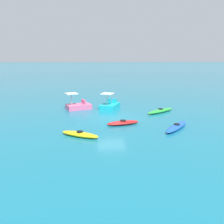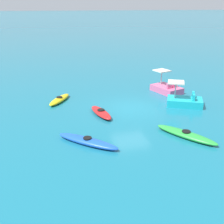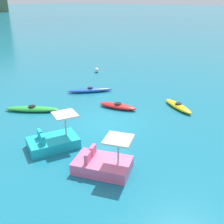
{
  "view_description": "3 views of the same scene",
  "coord_description": "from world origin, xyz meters",
  "px_view_note": "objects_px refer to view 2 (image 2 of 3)",
  "views": [
    {
      "loc": [
        19.27,
        -2.48,
        5.06
      ],
      "look_at": [
        -0.57,
        0.15,
        0.39
      ],
      "focal_mm": 37.05,
      "sensor_mm": 36.0,
      "label": 1
    },
    {
      "loc": [
        5.76,
        16.83,
        6.68
      ],
      "look_at": [
        1.65,
        1.14,
        0.33
      ],
      "focal_mm": 44.39,
      "sensor_mm": 36.0,
      "label": 2
    },
    {
      "loc": [
        -11.57,
        -8.79,
        6.88
      ],
      "look_at": [
        0.36,
        -0.23,
        0.6
      ],
      "focal_mm": 42.82,
      "sensor_mm": 36.0,
      "label": 3
    }
  ],
  "objects_px": {
    "kayak_yellow": "(59,99)",
    "kayak_blue": "(88,141)",
    "kayak_green": "(186,134)",
    "pedal_boat_pink": "(166,88)",
    "pedal_boat_cyan": "(184,101)",
    "kayak_red": "(101,112)"
  },
  "relations": [
    {
      "from": "pedal_boat_cyan",
      "to": "kayak_yellow",
      "type": "bearing_deg",
      "value": -19.74
    },
    {
      "from": "kayak_blue",
      "to": "pedal_boat_pink",
      "type": "bearing_deg",
      "value": -137.01
    },
    {
      "from": "kayak_yellow",
      "to": "kayak_blue",
      "type": "distance_m",
      "value": 7.09
    },
    {
      "from": "kayak_green",
      "to": "pedal_boat_cyan",
      "type": "bearing_deg",
      "value": -117.32
    },
    {
      "from": "pedal_boat_pink",
      "to": "pedal_boat_cyan",
      "type": "bearing_deg",
      "value": 87.71
    },
    {
      "from": "kayak_red",
      "to": "pedal_boat_cyan",
      "type": "bearing_deg",
      "value": -177.3
    },
    {
      "from": "kayak_yellow",
      "to": "kayak_blue",
      "type": "xyz_separation_m",
      "value": [
        -0.84,
        7.04,
        -0.0
      ]
    },
    {
      "from": "kayak_red",
      "to": "kayak_blue",
      "type": "distance_m",
      "value": 4.03
    },
    {
      "from": "pedal_boat_pink",
      "to": "kayak_green",
      "type": "bearing_deg",
      "value": 72.22
    },
    {
      "from": "kayak_blue",
      "to": "pedal_boat_cyan",
      "type": "height_order",
      "value": "pedal_boat_cyan"
    },
    {
      "from": "kayak_red",
      "to": "pedal_boat_pink",
      "type": "distance_m",
      "value": 7.11
    },
    {
      "from": "kayak_red",
      "to": "kayak_green",
      "type": "height_order",
      "value": "same"
    },
    {
      "from": "kayak_green",
      "to": "kayak_red",
      "type": "bearing_deg",
      "value": -49.28
    },
    {
      "from": "kayak_green",
      "to": "kayak_yellow",
      "type": "bearing_deg",
      "value": -51.41
    },
    {
      "from": "kayak_yellow",
      "to": "kayak_blue",
      "type": "relative_size",
      "value": 0.88
    },
    {
      "from": "kayak_red",
      "to": "kayak_blue",
      "type": "xyz_separation_m",
      "value": [
        1.54,
        3.72,
        -0.0
      ]
    },
    {
      "from": "kayak_green",
      "to": "pedal_boat_cyan",
      "type": "distance_m",
      "value": 5.16
    },
    {
      "from": "kayak_red",
      "to": "kayak_green",
      "type": "bearing_deg",
      "value": 130.72
    },
    {
      "from": "kayak_red",
      "to": "kayak_yellow",
      "type": "height_order",
      "value": "same"
    },
    {
      "from": "kayak_green",
      "to": "kayak_blue",
      "type": "distance_m",
      "value": 5.27
    },
    {
      "from": "kayak_green",
      "to": "pedal_boat_pink",
      "type": "distance_m",
      "value": 8.18
    },
    {
      "from": "kayak_blue",
      "to": "pedal_boat_cyan",
      "type": "bearing_deg",
      "value": -152.2
    }
  ]
}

